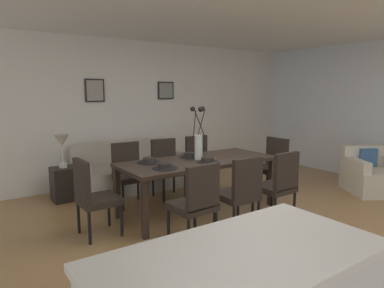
{
  "coord_description": "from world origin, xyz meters",
  "views": [
    {
      "loc": [
        -2.8,
        -2.67,
        1.68
      ],
      "look_at": [
        0.05,
        1.45,
        0.9
      ],
      "focal_mm": 31.98,
      "sensor_mm": 36.0,
      "label": 1
    }
  ],
  "objects_px": {
    "dining_chair_far_right": "(167,165)",
    "sofa": "(128,173)",
    "dining_chair_head_west": "(92,194)",
    "bowl_far_left": "(208,159)",
    "framed_picture_center": "(166,91)",
    "dining_chair_mid_right": "(200,160)",
    "bowl_near_right": "(149,160)",
    "dining_chair_mid_left": "(279,183)",
    "dining_chair_head_east": "(272,163)",
    "table_lamp": "(62,144)",
    "dining_chair_near_left": "(196,200)",
    "dining_chair_far_left": "(241,190)",
    "centerpiece_vase": "(199,139)",
    "dining_table": "(198,164)",
    "bowl_near_left": "(165,165)",
    "dining_chair_near_right": "(128,170)",
    "side_table": "(64,184)",
    "armchair": "(373,175)",
    "bowl_far_right": "(190,155)",
    "framed_picture_left": "(95,90)"
  },
  "relations": [
    {
      "from": "dining_chair_far_right",
      "to": "sofa",
      "type": "relative_size",
      "value": 0.52
    },
    {
      "from": "dining_chair_head_west",
      "to": "bowl_far_left",
      "type": "distance_m",
      "value": 1.54
    },
    {
      "from": "framed_picture_center",
      "to": "bowl_far_left",
      "type": "bearing_deg",
      "value": -107.19
    },
    {
      "from": "dining_chair_mid_right",
      "to": "bowl_near_right",
      "type": "bearing_deg",
      "value": -153.61
    },
    {
      "from": "dining_chair_mid_left",
      "to": "dining_chair_mid_right",
      "type": "distance_m",
      "value": 1.75
    },
    {
      "from": "bowl_near_right",
      "to": "bowl_far_left",
      "type": "bearing_deg",
      "value": -32.2
    },
    {
      "from": "dining_chair_head_east",
      "to": "table_lamp",
      "type": "bearing_deg",
      "value": 151.78
    },
    {
      "from": "dining_chair_head_east",
      "to": "table_lamp",
      "type": "height_order",
      "value": "table_lamp"
    },
    {
      "from": "dining_chair_near_left",
      "to": "dining_chair_far_right",
      "type": "xyz_separation_m",
      "value": [
        0.64,
        1.71,
        0.0
      ]
    },
    {
      "from": "dining_chair_far_right",
      "to": "sofa",
      "type": "bearing_deg",
      "value": 114.44
    },
    {
      "from": "dining_chair_far_left",
      "to": "sofa",
      "type": "xyz_separation_m",
      "value": [
        -0.36,
        2.46,
        -0.23
      ]
    },
    {
      "from": "centerpiece_vase",
      "to": "dining_chair_near_left",
      "type": "bearing_deg",
      "value": -126.96
    },
    {
      "from": "dining_table",
      "to": "dining_chair_near_left",
      "type": "xyz_separation_m",
      "value": [
        -0.65,
        -0.86,
        -0.16
      ]
    },
    {
      "from": "sofa",
      "to": "bowl_near_left",
      "type": "bearing_deg",
      "value": -99.67
    },
    {
      "from": "dining_chair_far_left",
      "to": "dining_chair_head_west",
      "type": "height_order",
      "value": "same"
    },
    {
      "from": "dining_chair_near_right",
      "to": "bowl_far_left",
      "type": "bearing_deg",
      "value": -57.7
    },
    {
      "from": "side_table",
      "to": "table_lamp",
      "type": "distance_m",
      "value": 0.63
    },
    {
      "from": "centerpiece_vase",
      "to": "dining_chair_mid_left",
      "type": "bearing_deg",
      "value": -54.07
    },
    {
      "from": "dining_table",
      "to": "dining_chair_far_right",
      "type": "distance_m",
      "value": 0.87
    },
    {
      "from": "table_lamp",
      "to": "armchair",
      "type": "bearing_deg",
      "value": -29.62
    },
    {
      "from": "sofa",
      "to": "side_table",
      "type": "distance_m",
      "value": 1.08
    },
    {
      "from": "dining_chair_mid_right",
      "to": "side_table",
      "type": "xyz_separation_m",
      "value": [
        -2.08,
        0.71,
        -0.25
      ]
    },
    {
      "from": "bowl_near_left",
      "to": "armchair",
      "type": "xyz_separation_m",
      "value": [
        3.6,
        -0.71,
        -0.49
      ]
    },
    {
      "from": "dining_chair_head_west",
      "to": "bowl_near_left",
      "type": "relative_size",
      "value": 5.41
    },
    {
      "from": "dining_chair_mid_right",
      "to": "dining_chair_near_left",
      "type": "bearing_deg",
      "value": -127.08
    },
    {
      "from": "dining_chair_near_left",
      "to": "dining_chair_far_right",
      "type": "relative_size",
      "value": 1.0
    },
    {
      "from": "bowl_far_right",
      "to": "bowl_near_left",
      "type": "bearing_deg",
      "value": -147.8
    },
    {
      "from": "dining_chair_near_right",
      "to": "bowl_near_right",
      "type": "distance_m",
      "value": 0.7
    },
    {
      "from": "bowl_far_left",
      "to": "framed_picture_center",
      "type": "distance_m",
      "value": 2.56
    },
    {
      "from": "dining_table",
      "to": "dining_chair_head_west",
      "type": "relative_size",
      "value": 2.39
    },
    {
      "from": "dining_chair_near_left",
      "to": "framed_picture_center",
      "type": "relative_size",
      "value": 2.65
    },
    {
      "from": "dining_chair_head_east",
      "to": "bowl_near_right",
      "type": "distance_m",
      "value": 2.19
    },
    {
      "from": "centerpiece_vase",
      "to": "bowl_far_left",
      "type": "height_order",
      "value": "centerpiece_vase"
    },
    {
      "from": "side_table",
      "to": "bowl_near_left",
      "type": "bearing_deg",
      "value": -66.58
    },
    {
      "from": "side_table",
      "to": "armchair",
      "type": "xyz_separation_m",
      "value": [
        4.37,
        -2.48,
        0.03
      ]
    },
    {
      "from": "bowl_far_left",
      "to": "framed_picture_left",
      "type": "distance_m",
      "value": 2.56
    },
    {
      "from": "dining_chair_head_east",
      "to": "bowl_near_right",
      "type": "xyz_separation_m",
      "value": [
        -2.16,
        0.21,
        0.27
      ]
    },
    {
      "from": "dining_chair_near_left",
      "to": "armchair",
      "type": "relative_size",
      "value": 0.84
    },
    {
      "from": "dining_chair_far_left",
      "to": "sofa",
      "type": "bearing_deg",
      "value": 98.29
    },
    {
      "from": "dining_chair_mid_left",
      "to": "armchair",
      "type": "height_order",
      "value": "dining_chair_mid_left"
    },
    {
      "from": "bowl_near_left",
      "to": "table_lamp",
      "type": "xyz_separation_m",
      "value": [
        -0.77,
        1.77,
        0.11
      ]
    },
    {
      "from": "dining_chair_far_left",
      "to": "centerpiece_vase",
      "type": "relative_size",
      "value": 1.25
    },
    {
      "from": "dining_chair_far_left",
      "to": "dining_chair_far_right",
      "type": "height_order",
      "value": "same"
    },
    {
      "from": "dining_chair_mid_left",
      "to": "dining_chair_head_west",
      "type": "xyz_separation_m",
      "value": [
        -2.15,
        0.89,
        0.0
      ]
    },
    {
      "from": "dining_chair_mid_left",
      "to": "sofa",
      "type": "xyz_separation_m",
      "value": [
        -1.0,
        2.49,
        -0.23
      ]
    },
    {
      "from": "dining_chair_head_west",
      "to": "dining_chair_head_east",
      "type": "distance_m",
      "value": 3.0
    },
    {
      "from": "centerpiece_vase",
      "to": "bowl_near_left",
      "type": "xyz_separation_m",
      "value": [
        -0.66,
        -0.21,
        -0.24
      ]
    },
    {
      "from": "bowl_near_left",
      "to": "dining_table",
      "type": "bearing_deg",
      "value": 17.48
    },
    {
      "from": "centerpiece_vase",
      "to": "sofa",
      "type": "relative_size",
      "value": 0.42
    },
    {
      "from": "dining_chair_head_west",
      "to": "sofa",
      "type": "bearing_deg",
      "value": 54.18
    }
  ]
}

